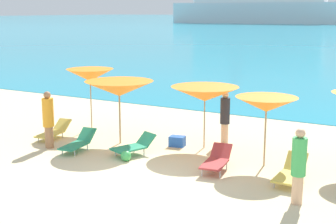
{
  "coord_description": "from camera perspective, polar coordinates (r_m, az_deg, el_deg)",
  "views": [
    {
      "loc": [
        6.76,
        -9.77,
        4.41
      ],
      "look_at": [
        -0.87,
        3.58,
        1.2
      ],
      "focal_mm": 52.09,
      "sensor_mm": 36.0,
      "label": 1
    }
  ],
  "objects": [
    {
      "name": "lounge_chair_1",
      "position": [
        17.62,
        -13.2,
        -2.19
      ],
      "size": [
        0.72,
        1.62,
        0.55
      ],
      "rotation": [
        0.0,
        0.0,
        0.13
      ],
      "color": "#D8BF4C",
      "rests_on": "ground_plane"
    },
    {
      "name": "umbrella_1",
      "position": [
        16.23,
        -5.73,
        2.74
      ],
      "size": [
        2.32,
        2.32,
        2.13
      ],
      "color": "#9E7F59",
      "rests_on": "ground_plane"
    },
    {
      "name": "beachgoer_2",
      "position": [
        16.25,
        -13.83,
        -0.72
      ],
      "size": [
        0.37,
        0.37,
        1.87
      ],
      "rotation": [
        0.0,
        0.0,
        0.43
      ],
      "color": "#A3704C",
      "rests_on": "ground_plane"
    },
    {
      "name": "lounge_chair_3",
      "position": [
        13.19,
        14.15,
        -6.81
      ],
      "size": [
        0.58,
        1.54,
        0.65
      ],
      "rotation": [
        0.0,
        0.0,
        0.0
      ],
      "color": "#D8BF4C",
      "rests_on": "ground_plane"
    },
    {
      "name": "beachgoer_1",
      "position": [
        16.45,
        6.68,
        -0.46
      ],
      "size": [
        0.32,
        0.32,
        1.77
      ],
      "rotation": [
        0.0,
        0.0,
        2.35
      ],
      "color": "#DBAA84",
      "rests_on": "ground_plane"
    },
    {
      "name": "lounge_chair_2",
      "position": [
        13.76,
        5.71,
        -5.59
      ],
      "size": [
        0.8,
        1.57,
        0.62
      ],
      "rotation": [
        0.0,
        0.0,
        0.15
      ],
      "color": "#A53333",
      "rests_on": "ground_plane"
    },
    {
      "name": "lounge_chair_4",
      "position": [
        15.19,
        -3.99,
        -3.93
      ],
      "size": [
        1.07,
        1.51,
        0.62
      ],
      "rotation": [
        0.0,
        0.0,
        -0.37
      ],
      "color": "#268C66",
      "rests_on": "ground_plane"
    },
    {
      "name": "lounge_chair_5",
      "position": [
        15.9,
        -10.44,
        -3.49
      ],
      "size": [
        0.72,
        1.61,
        0.6
      ],
      "rotation": [
        0.0,
        0.0,
        0.13
      ],
      "color": "#268C66",
      "rests_on": "ground_plane"
    },
    {
      "name": "cruise_ship",
      "position": [
        174.79,
        10.54,
        12.7
      ],
      "size": [
        60.5,
        15.2,
        20.52
      ],
      "rotation": [
        0.0,
        0.0,
        0.08
      ],
      "color": "white",
      "rests_on": "ocean_water"
    },
    {
      "name": "umbrella_0",
      "position": [
        18.32,
        -9.11,
        4.28
      ],
      "size": [
        1.88,
        1.88,
        2.3
      ],
      "color": "#9E7F59",
      "rests_on": "ground_plane"
    },
    {
      "name": "cooler_box",
      "position": [
        16.14,
        1.09,
        -3.44
      ],
      "size": [
        0.55,
        0.44,
        0.34
      ],
      "primitive_type": "cube",
      "rotation": [
        0.0,
        0.0,
        0.17
      ],
      "color": "blue",
      "rests_on": "ground_plane"
    },
    {
      "name": "beachgoer_0",
      "position": [
        11.61,
        15.04,
        -5.93
      ],
      "size": [
        0.34,
        0.34,
        1.8
      ],
      "rotation": [
        0.0,
        0.0,
        5.38
      ],
      "color": "#DBAA84",
      "rests_on": "ground_plane"
    },
    {
      "name": "umbrella_2",
      "position": [
        15.66,
        4.33,
        2.12
      ],
      "size": [
        2.19,
        2.19,
        2.03
      ],
      "color": "#9E7F59",
      "rests_on": "ground_plane"
    },
    {
      "name": "beach_ball",
      "position": [
        14.64,
        -4.95,
        -5.14
      ],
      "size": [
        0.32,
        0.32,
        0.32
      ],
      "primitive_type": "sphere",
      "color": "#3FB259",
      "rests_on": "ground_plane"
    },
    {
      "name": "ground_plane",
      "position": [
        21.38,
        10.6,
        -0.73
      ],
      "size": [
        50.0,
        100.0,
        0.3
      ],
      "primitive_type": "cube",
      "color": "beige"
    },
    {
      "name": "umbrella_3",
      "position": [
        14.04,
        11.44,
        0.86
      ],
      "size": [
        1.92,
        1.92,
        2.02
      ],
      "color": "#9E7F59",
      "rests_on": "ground_plane"
    }
  ]
}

